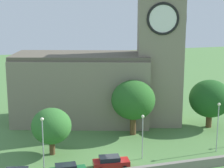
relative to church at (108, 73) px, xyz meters
name	(u,v)px	position (x,y,z in m)	size (l,w,h in m)	color
ground_plane	(90,127)	(-4.03, -2.33, -9.06)	(200.00, 200.00, 0.00)	#517F42
church	(108,73)	(0.00, 0.00, 0.00)	(31.91, 18.74, 28.20)	gray
car_red	(111,162)	(-5.20, -19.32, -8.22)	(4.94, 2.66, 1.64)	red
streetlamp_west_mid	(43,137)	(-13.82, -18.38, -4.13)	(0.44, 0.44, 7.45)	#9EA0A5
streetlamp_central	(143,129)	(-0.16, -17.72, -4.73)	(0.44, 0.44, 6.40)	#9EA0A5
streetlamp_east_mid	(218,120)	(11.19, -18.40, -4.16)	(0.44, 0.44, 7.40)	#9EA0A5
tree_by_tower	(51,126)	(-12.00, -12.56, -4.80)	(5.70, 5.70, 6.84)	brown
tree_churchyard	(133,100)	(1.94, -7.98, -3.20)	(7.15, 7.15, 9.12)	brown
tree_riverside_west	(210,99)	(15.95, -8.22, -3.94)	(7.23, 7.23, 8.40)	brown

